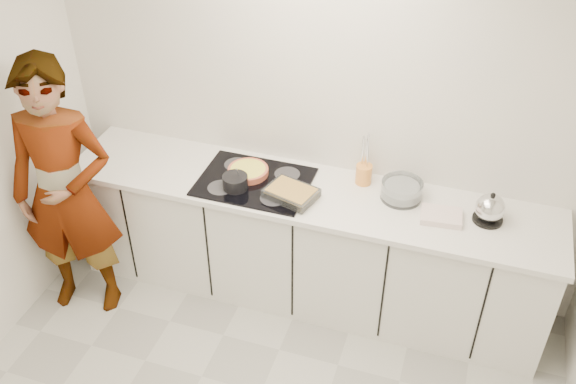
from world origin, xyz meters
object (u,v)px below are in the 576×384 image
(hob, at_px, (254,182))
(utensil_crock, at_px, (364,174))
(mixing_bowl, at_px, (402,191))
(saucepan, at_px, (235,182))
(baking_dish, at_px, (291,193))
(kettle, at_px, (490,209))
(cook, at_px, (66,194))
(tart_dish, at_px, (248,171))

(hob, height_order, utensil_crock, utensil_crock)
(mixing_bowl, bearing_deg, hob, -172.02)
(saucepan, xyz_separation_m, mixing_bowl, (1.03, 0.24, -0.00))
(saucepan, xyz_separation_m, baking_dish, (0.37, 0.02, -0.01))
(kettle, bearing_deg, hob, -177.31)
(cook, bearing_deg, kettle, -0.83)
(hob, relative_size, tart_dish, 2.18)
(mixing_bowl, xyz_separation_m, cook, (-2.03, -0.64, -0.04))
(tart_dish, xyz_separation_m, saucepan, (-0.02, -0.17, 0.02))
(tart_dish, xyz_separation_m, cook, (-1.02, -0.57, -0.02))
(utensil_crock, bearing_deg, baking_dish, -141.47)
(hob, height_order, mixing_bowl, mixing_bowl)
(saucepan, bearing_deg, cook, -158.08)
(baking_dish, height_order, kettle, kettle)
(tart_dish, bearing_deg, mixing_bowl, 4.08)
(mixing_bowl, relative_size, kettle, 1.33)
(tart_dish, bearing_deg, baking_dish, -23.52)
(hob, distance_m, mixing_bowl, 0.95)
(mixing_bowl, relative_size, utensil_crock, 2.27)
(hob, bearing_deg, utensil_crock, 18.12)
(kettle, height_order, utensil_crock, kettle)
(hob, distance_m, saucepan, 0.15)
(hob, xyz_separation_m, utensil_crock, (0.68, 0.22, 0.06))
(saucepan, bearing_deg, mixing_bowl, 13.25)
(mixing_bowl, xyz_separation_m, utensil_crock, (-0.26, 0.09, 0.01))
(mixing_bowl, distance_m, cook, 2.13)
(hob, relative_size, kettle, 3.18)
(saucepan, height_order, kettle, kettle)
(tart_dish, height_order, saucepan, saucepan)
(kettle, bearing_deg, utensil_crock, 169.29)
(hob, xyz_separation_m, cook, (-1.09, -0.51, 0.01))
(tart_dish, xyz_separation_m, baking_dish, (0.35, -0.15, 0.01))
(utensil_crock, bearing_deg, hob, -161.88)
(baking_dish, bearing_deg, tart_dish, 156.48)
(hob, relative_size, saucepan, 3.42)
(saucepan, distance_m, baking_dish, 0.37)
(kettle, height_order, cook, cook)
(hob, relative_size, baking_dish, 2.01)
(baking_dish, relative_size, kettle, 1.58)
(kettle, relative_size, cook, 0.12)
(hob, xyz_separation_m, baking_dish, (0.28, -0.09, 0.04))
(kettle, bearing_deg, tart_dish, -179.65)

